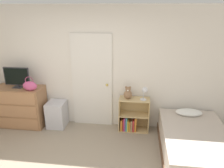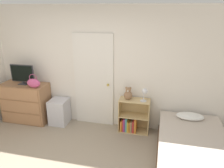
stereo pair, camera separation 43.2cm
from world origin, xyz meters
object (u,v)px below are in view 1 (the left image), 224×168
object	(u,v)px
storage_bin	(57,114)
bookshelf	(132,118)
teddy_bear	(128,93)
tv	(17,77)
dresser	(21,106)
desk_lamp	(145,91)
handbag	(30,86)
bed	(195,144)

from	to	relation	value
storage_bin	bookshelf	world-z (taller)	bookshelf
bookshelf	teddy_bear	world-z (taller)	teddy_bear
teddy_bear	storage_bin	bearing A→B (deg)	-178.29
tv	teddy_bear	xyz separation A→B (m)	(2.32, 0.08, -0.28)
dresser	bookshelf	bearing A→B (deg)	2.11
dresser	desk_lamp	distance (m)	2.69
tv	bookshelf	bearing A→B (deg)	1.94
desk_lamp	storage_bin	bearing A→B (deg)	-179.98
dresser	handbag	xyz separation A→B (m)	(0.34, -0.14, 0.54)
tv	bed	world-z (taller)	tv
storage_bin	bed	xyz separation A→B (m)	(2.75, -0.70, -0.04)
storage_bin	teddy_bear	size ratio (longest dim) A/B	2.12
tv	bookshelf	xyz separation A→B (m)	(2.41, 0.08, -0.84)
dresser	bookshelf	distance (m)	2.42
storage_bin	bookshelf	distance (m)	1.63
bed	desk_lamp	bearing A→B (deg)	141.73
dresser	tv	size ratio (longest dim) A/B	1.87
desk_lamp	bed	distance (m)	1.31
dresser	handbag	size ratio (longest dim) A/B	3.44
storage_bin	teddy_bear	xyz separation A→B (m)	(1.53, 0.05, 0.55)
tv	desk_lamp	xyz separation A→B (m)	(2.65, 0.04, -0.20)
dresser	bookshelf	xyz separation A→B (m)	(2.41, 0.09, -0.17)
dresser	tv	bearing A→B (deg)	81.12
dresser	desk_lamp	xyz separation A→B (m)	(2.65, 0.04, 0.47)
storage_bin	bed	bearing A→B (deg)	-14.20
desk_lamp	handbag	bearing A→B (deg)	-175.57
dresser	bed	bearing A→B (deg)	-10.47
tv	desk_lamp	world-z (taller)	tv
teddy_bear	desk_lamp	distance (m)	0.35
handbag	bookshelf	size ratio (longest dim) A/B	0.41
dresser	storage_bin	distance (m)	0.80
dresser	handbag	world-z (taller)	handbag
dresser	bed	distance (m)	3.60
dresser	teddy_bear	world-z (taller)	teddy_bear
dresser	tv	world-z (taller)	tv
tv	bed	distance (m)	3.70
handbag	desk_lamp	world-z (taller)	handbag
bookshelf	bed	size ratio (longest dim) A/B	0.40
tv	bed	size ratio (longest dim) A/B	0.30
teddy_bear	desk_lamp	world-z (taller)	desk_lamp
tv	teddy_bear	world-z (taller)	tv
dresser	storage_bin	bearing A→B (deg)	3.14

